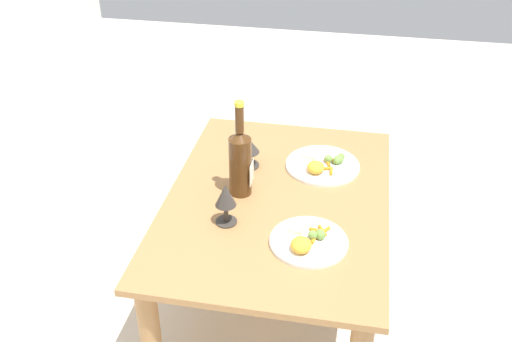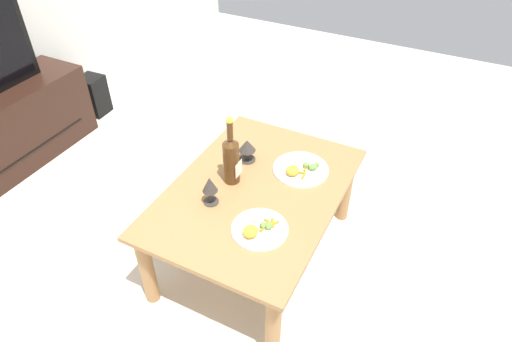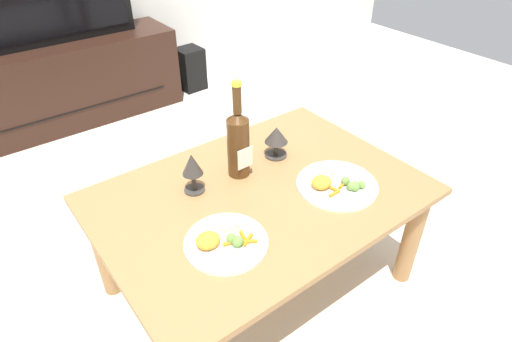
{
  "view_description": "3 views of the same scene",
  "coord_description": "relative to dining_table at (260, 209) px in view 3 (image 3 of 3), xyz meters",
  "views": [
    {
      "loc": [
        -1.74,
        -0.25,
        1.71
      ],
      "look_at": [
        0.02,
        0.08,
        0.57
      ],
      "focal_mm": 41.32,
      "sensor_mm": 36.0,
      "label": 1
    },
    {
      "loc": [
        -1.48,
        -0.75,
        1.95
      ],
      "look_at": [
        0.03,
        0.01,
        0.57
      ],
      "focal_mm": 31.35,
      "sensor_mm": 36.0,
      "label": 2
    },
    {
      "loc": [
        -0.73,
        -0.94,
        1.42
      ],
      "look_at": [
        -0.0,
        0.02,
        0.56
      ],
      "focal_mm": 30.17,
      "sensor_mm": 36.0,
      "label": 3
    }
  ],
  "objects": [
    {
      "name": "ground_plane",
      "position": [
        0.0,
        0.0,
        -0.4
      ],
      "size": [
        6.4,
        6.4,
        0.0
      ],
      "primitive_type": "plane",
      "color": "beige"
    },
    {
      "name": "dining_table",
      "position": [
        0.0,
        0.0,
        0.0
      ],
      "size": [
        1.13,
        0.8,
        0.48
      ],
      "color": "#9E7042",
      "rests_on": "ground_plane"
    },
    {
      "name": "tv_stand",
      "position": [
        -0.11,
        1.88,
        -0.14
      ],
      "size": [
        1.37,
        0.41,
        0.52
      ],
      "color": "black",
      "rests_on": "ground_plane"
    },
    {
      "name": "floor_speaker",
      "position": [
        0.75,
        1.84,
        -0.24
      ],
      "size": [
        0.19,
        0.19,
        0.32
      ],
      "primitive_type": "cube",
      "rotation": [
        0.0,
        0.0,
        0.05
      ],
      "color": "black",
      "rests_on": "ground_plane"
    },
    {
      "name": "wine_bottle",
      "position": [
        0.01,
        0.14,
        0.22
      ],
      "size": [
        0.08,
        0.08,
        0.37
      ],
      "color": "#4C2D14",
      "rests_on": "dining_table"
    },
    {
      "name": "goblet_left",
      "position": [
        -0.18,
        0.15,
        0.18
      ],
      "size": [
        0.07,
        0.07,
        0.15
      ],
      "color": "#38332D",
      "rests_on": "dining_table"
    },
    {
      "name": "goblet_right",
      "position": [
        0.19,
        0.15,
        0.17
      ],
      "size": [
        0.09,
        0.09,
        0.13
      ],
      "color": "#38332D",
      "rests_on": "dining_table"
    },
    {
      "name": "dinner_plate_left",
      "position": [
        -0.24,
        -0.14,
        0.09
      ],
      "size": [
        0.26,
        0.26,
        0.05
      ],
      "color": "white",
      "rests_on": "dining_table"
    },
    {
      "name": "dinner_plate_right",
      "position": [
        0.24,
        -0.14,
        0.09
      ],
      "size": [
        0.29,
        0.29,
        0.05
      ],
      "color": "white",
      "rests_on": "dining_table"
    }
  ]
}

